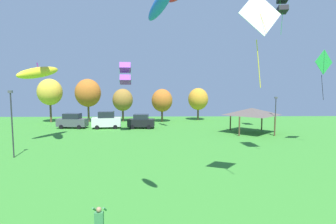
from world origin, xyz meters
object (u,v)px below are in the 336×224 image
parked_car_second_from_left (107,120)px  treeline_tree_2 (123,100)px  treeline_tree_4 (198,99)px  kite_flying_8 (283,4)px  parked_car_third_from_left (141,121)px  kite_flying_9 (324,64)px  treeline_tree_0 (50,92)px  kite_flying_5 (39,72)px  kite_flying_11 (125,74)px  kite_flying_6 (260,16)px  treeline_tree_1 (88,93)px  parked_car_leftmost (72,121)px  light_post_0 (12,120)px  light_post_1 (275,113)px  park_pavilion (252,111)px  treeline_tree_3 (162,100)px  person_standing_near_foreground (99,223)px  kite_flying_2 (161,3)px

parked_car_second_from_left → treeline_tree_2: bearing=74.0°
parked_car_second_from_left → treeline_tree_4: treeline_tree_4 is taller
kite_flying_8 → parked_car_third_from_left: (-19.97, 4.44, -16.79)m
kite_flying_9 → treeline_tree_0: 43.75m
kite_flying_5 → treeline_tree_2: bearing=68.6°
kite_flying_11 → treeline_tree_4: bearing=50.9°
kite_flying_6 → treeline_tree_2: (-13.34, 33.96, -6.65)m
treeline_tree_1 → treeline_tree_4: size_ratio=1.27×
parked_car_leftmost → light_post_0: 17.67m
kite_flying_6 → kite_flying_9: bearing=47.1°
kite_flying_8 → parked_car_third_from_left: bearing=167.5°
kite_flying_8 → treeline_tree_2: size_ratio=0.86×
kite_flying_8 → light_post_1: bearing=-122.2°
light_post_0 → parked_car_leftmost: bearing=91.6°
park_pavilion → treeline_tree_4: 15.86m
kite_flying_11 → treeline_tree_0: size_ratio=0.38×
parked_car_second_from_left → light_post_0: 18.02m
treeline_tree_3 → light_post_0: bearing=-119.0°
kite_flying_9 → park_pavilion: bearing=123.0°
person_standing_near_foreground → parked_car_second_from_left: parked_car_second_from_left is taller
light_post_0 → treeline_tree_1: treeline_tree_1 is taller
kite_flying_2 → treeline_tree_3: kite_flying_2 is taller
kite_flying_5 → light_post_0: (0.81, -7.43, -4.75)m
kite_flying_2 → kite_flying_8: kite_flying_8 is taller
kite_flying_8 → light_post_0: kite_flying_8 is taller
kite_flying_11 → treeline_tree_4: (12.20, 14.99, -4.24)m
treeline_tree_4 → person_standing_near_foreground: bearing=-103.3°
kite_flying_11 → parked_car_leftmost: size_ratio=0.63×
parked_car_leftmost → treeline_tree_0: treeline_tree_0 is taller
park_pavilion → treeline_tree_0: 35.80m
park_pavilion → treeline_tree_3: treeline_tree_3 is taller
parked_car_leftmost → kite_flying_5: bearing=-86.1°
treeline_tree_4 → kite_flying_5: bearing=-137.5°
kite_flying_6 → treeline_tree_3: bearing=100.0°
kite_flying_5 → kite_flying_9: 32.64m
kite_flying_11 → kite_flying_8: bearing=1.0°
light_post_0 → treeline_tree_0: size_ratio=0.77×
kite_flying_6 → treeline_tree_3: size_ratio=0.94×
kite_flying_2 → parked_car_leftmost: 34.02m
kite_flying_8 → treeline_tree_3: size_ratio=0.86×
person_standing_near_foreground → kite_flying_2: (2.57, 1.77, 9.38)m
kite_flying_8 → treeline_tree_3: kite_flying_8 is taller
person_standing_near_foreground → kite_flying_5: bearing=144.7°
person_standing_near_foreground → treeline_tree_0: 42.94m
kite_flying_9 → treeline_tree_1: 37.91m
kite_flying_2 → treeline_tree_2: 38.92m
kite_flying_6 → light_post_1: kite_flying_6 is taller
kite_flying_2 → park_pavilion: bearing=62.5°
kite_flying_2 → kite_flying_9: 24.51m
parked_car_third_from_left → treeline_tree_2: treeline_tree_2 is taller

